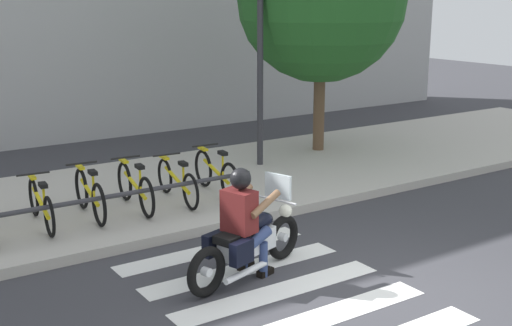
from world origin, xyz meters
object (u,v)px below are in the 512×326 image
Objects in this scene: bicycle_1 at (41,204)px; bicycle_3 at (135,187)px; bicycle_4 at (177,182)px; rider at (244,216)px; bicycle_2 at (90,195)px; street_lamp at (260,46)px; motorcycle at (248,242)px; bicycle_5 at (216,173)px; bike_rack at (127,196)px.

bicycle_3 reaches higher than bicycle_1.
bicycle_1 is 2.20m from bicycle_4.
rider is 0.89× the size of bicycle_2.
bicycle_3 is 0.41× the size of street_lamp.
motorcycle is 5.50m from street_lamp.
street_lamp reaches higher than bicycle_5.
bicycle_5 is at bearing -0.03° from bicycle_1.
motorcycle is at bearing -125.64° from street_lamp.
bicycle_4 is 0.73m from bicycle_5.
bike_rack is (-1.10, -0.56, 0.09)m from bicycle_4.
motorcycle is 0.50× the size of street_lamp.
bicycle_4 is (1.47, 0.00, -0.02)m from bicycle_2.
motorcycle is at bearing 14.58° from rider.
street_lamp is (3.60, 1.85, 1.91)m from bike_rack.
motorcycle is at bearing -113.01° from bicycle_5.
rider is at bearing -72.56° from bicycle_2.
rider is 2.96m from bicycle_4.
rider reaches higher than bike_rack.
bicycle_5 is 1.92m from bike_rack.
bicycle_2 is 0.96× the size of bicycle_4.
motorcycle is 3.34m from bicycle_1.
motorcycle is 2.39m from bike_rack.
rider is 0.84× the size of bicycle_5.
bicycle_5 is (1.29, 2.88, -0.30)m from rider.
bicycle_1 is 0.73m from bicycle_2.
bike_rack is at bearing -153.21° from bicycle_4.
motorcycle is 3.03m from bicycle_2.
bicycle_5 reaches higher than bike_rack.
rider is 0.85× the size of bicycle_4.
bicycle_5 is (1.47, -0.00, 0.01)m from bicycle_3.
street_lamp is at bearing 15.37° from bicycle_1.
bicycle_5 is (0.73, -0.00, 0.03)m from bicycle_4.
bike_rack is (0.37, -0.55, 0.06)m from bicycle_2.
bicycle_5 is (2.20, 0.00, 0.00)m from bicycle_2.
motorcycle is 1.21× the size of bicycle_4.
rider reaches higher than bicycle_1.
street_lamp is at bearing 53.80° from rider.
bicycle_3 is at bearing 179.99° from bicycle_5.
street_lamp is (2.50, 1.29, 2.00)m from bicycle_4.
street_lamp is (3.23, 1.29, 1.98)m from bicycle_3.
bicycle_2 is 0.38× the size of bike_rack.
bicycle_4 is at bearing 26.79° from bike_rack.
bicycle_3 is (1.47, -0.00, 0.02)m from bicycle_1.
bicycle_4 reaches higher than bicycle_1.
bicycle_4 reaches higher than bike_rack.
bike_rack is (1.10, -0.56, 0.09)m from bicycle_1.
street_lamp is at bearing 36.23° from bicycle_5.
bicycle_2 is 0.39× the size of street_lamp.
motorcycle is 3.11m from bicycle_5.
bicycle_3 is at bearing 0.04° from bicycle_2.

